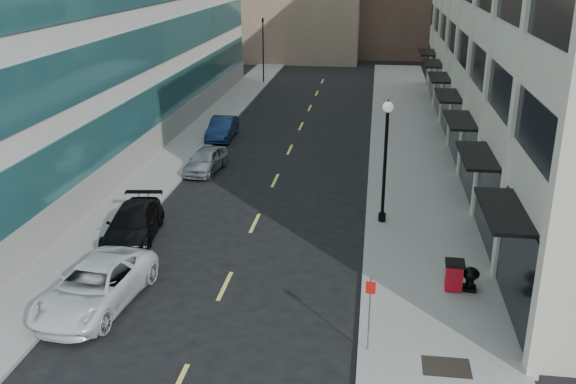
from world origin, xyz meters
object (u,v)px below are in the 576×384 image
(car_blue_sedan, at_px, (222,128))
(urn_planter, at_px, (470,277))
(car_silver_sedan, at_px, (206,160))
(car_white_van, at_px, (95,286))
(car_black_pickup, at_px, (133,224))
(sign_post, at_px, (370,303))
(traffic_signal, at_px, (263,22))
(trash_bin, at_px, (454,274))
(lamppost, at_px, (386,151))

(car_blue_sedan, distance_m, urn_planter, 23.68)
(car_silver_sedan, xyz_separation_m, car_blue_sedan, (-0.70, 7.00, 0.02))
(car_white_van, relative_size, urn_planter, 6.30)
(car_black_pickup, xyz_separation_m, sign_post, (10.10, -7.15, 1.03))
(traffic_signal, height_order, car_white_van, traffic_signal)
(car_black_pickup, xyz_separation_m, car_silver_sedan, (0.70, 9.45, -0.03))
(car_black_pickup, distance_m, car_silver_sedan, 9.48)
(traffic_signal, bearing_deg, car_white_van, -88.05)
(car_white_van, height_order, car_blue_sedan, car_white_van)
(car_blue_sedan, relative_size, trash_bin, 3.88)
(trash_bin, bearing_deg, car_black_pickup, 170.44)
(car_silver_sedan, bearing_deg, trash_bin, -38.71)
(car_blue_sedan, bearing_deg, lamppost, -52.83)
(car_white_van, xyz_separation_m, urn_planter, (12.92, 2.65, -0.08))
(car_white_van, height_order, lamppost, lamppost)
(traffic_signal, distance_m, car_silver_sedan, 27.50)
(car_silver_sedan, bearing_deg, car_blue_sedan, 102.07)
(trash_bin, relative_size, urn_planter, 1.26)
(car_black_pickup, relative_size, trash_bin, 4.46)
(trash_bin, distance_m, lamppost, 7.11)
(car_blue_sedan, height_order, trash_bin, car_blue_sedan)
(traffic_signal, bearing_deg, car_silver_sedan, -87.02)
(lamppost, bearing_deg, car_silver_sedan, 147.30)
(car_white_van, distance_m, car_silver_sedan, 15.00)
(car_white_van, relative_size, trash_bin, 4.99)
(lamppost, bearing_deg, urn_planter, -62.77)
(car_white_van, distance_m, car_blue_sedan, 22.01)
(car_blue_sedan, bearing_deg, car_black_pickup, -91.19)
(traffic_signal, distance_m, car_black_pickup, 36.80)
(lamppost, bearing_deg, car_white_van, -138.46)
(car_white_van, height_order, car_black_pickup, car_white_van)
(traffic_signal, xyz_separation_m, trash_bin, (13.76, -39.38, -4.98))
(sign_post, bearing_deg, car_silver_sedan, 128.63)
(car_black_pickup, bearing_deg, sign_post, -42.84)
(car_black_pickup, height_order, sign_post, sign_post)
(sign_post, bearing_deg, urn_planter, 59.31)
(car_blue_sedan, bearing_deg, urn_planter, -56.01)
(lamppost, distance_m, urn_planter, 7.34)
(car_black_pickup, distance_m, car_blue_sedan, 16.45)
(car_black_pickup, height_order, car_blue_sedan, car_black_pickup)
(traffic_signal, distance_m, trash_bin, 42.01)
(traffic_signal, bearing_deg, lamppost, -71.36)
(car_silver_sedan, xyz_separation_m, lamppost, (9.83, -6.31, 2.77))
(trash_bin, height_order, urn_planter, trash_bin)
(car_white_van, height_order, sign_post, sign_post)
(car_black_pickup, relative_size, urn_planter, 5.64)
(traffic_signal, bearing_deg, car_black_pickup, -88.90)
(car_white_van, relative_size, car_silver_sedan, 1.38)
(car_white_van, relative_size, car_blue_sedan, 1.29)
(car_white_van, relative_size, lamppost, 0.98)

